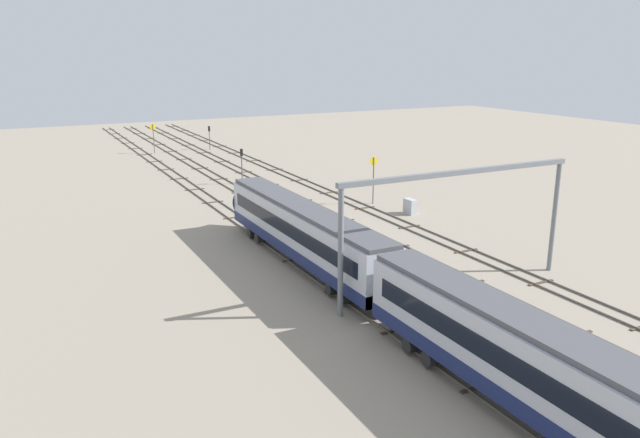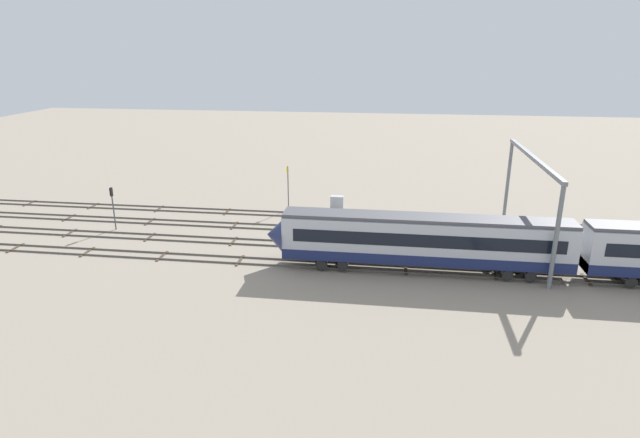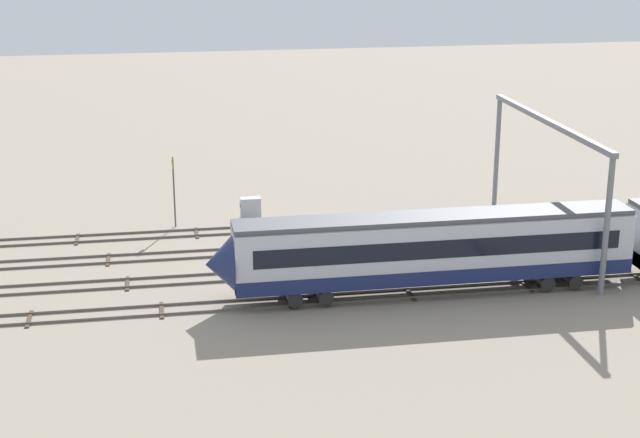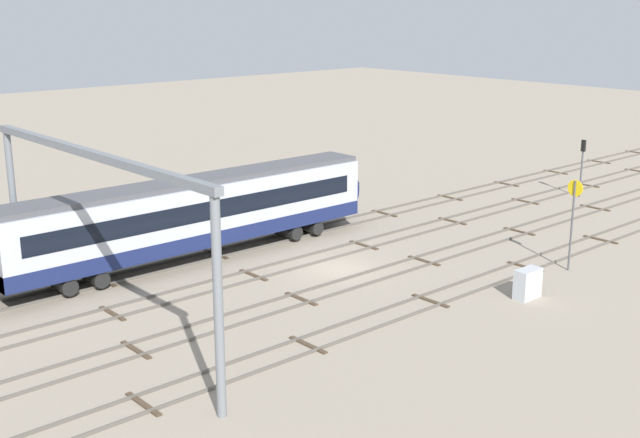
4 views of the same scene
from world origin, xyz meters
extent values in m
plane|color=gray|center=(0.00, 0.00, 0.00)|extent=(208.22, 208.22, 0.00)
cube|color=#59544C|center=(0.00, -7.70, 0.08)|extent=(192.22, 0.07, 0.16)
cube|color=#59544C|center=(0.00, -6.27, 0.08)|extent=(192.22, 0.07, 0.16)
cube|color=#473828|center=(-25.07, -6.99, 0.04)|extent=(0.24, 2.40, 0.08)
cube|color=#473828|center=(-16.71, -6.99, 0.04)|extent=(0.24, 2.40, 0.08)
cube|color=#473828|center=(-8.36, -6.99, 0.04)|extent=(0.24, 2.40, 0.08)
cube|color=#473828|center=(0.00, -6.99, 0.04)|extent=(0.24, 2.40, 0.08)
cube|color=#473828|center=(8.36, -6.99, 0.04)|extent=(0.24, 2.40, 0.08)
cube|color=#473828|center=(16.71, -6.99, 0.04)|extent=(0.24, 2.40, 0.08)
cube|color=#473828|center=(25.07, -6.99, 0.04)|extent=(0.24, 2.40, 0.08)
cube|color=#473828|center=(33.43, -6.99, 0.04)|extent=(0.24, 2.40, 0.08)
cube|color=#473828|center=(41.79, -6.99, 0.04)|extent=(0.24, 2.40, 0.08)
cube|color=#59544C|center=(0.00, -3.05, 0.08)|extent=(192.22, 0.07, 0.16)
cube|color=#59544C|center=(0.00, -1.61, 0.08)|extent=(192.22, 0.07, 0.16)
cube|color=#473828|center=(-24.03, -2.33, 0.04)|extent=(0.24, 2.40, 0.08)
cube|color=#473828|center=(-14.42, -2.33, 0.04)|extent=(0.24, 2.40, 0.08)
cube|color=#473828|center=(-4.81, -2.33, 0.04)|extent=(0.24, 2.40, 0.08)
cube|color=#473828|center=(4.81, -2.33, 0.04)|extent=(0.24, 2.40, 0.08)
cube|color=#473828|center=(14.42, -2.33, 0.04)|extent=(0.24, 2.40, 0.08)
cube|color=#473828|center=(24.03, -2.33, 0.04)|extent=(0.24, 2.40, 0.08)
cube|color=#473828|center=(33.64, -2.33, 0.04)|extent=(0.24, 2.40, 0.08)
cube|color=#59544C|center=(0.00, 1.61, 0.08)|extent=(192.22, 0.07, 0.16)
cube|color=#59544C|center=(0.00, 3.05, 0.08)|extent=(192.22, 0.07, 0.16)
cube|color=#473828|center=(-21.84, 2.33, 0.04)|extent=(0.24, 2.40, 0.08)
cube|color=#473828|center=(-13.11, 2.33, 0.04)|extent=(0.24, 2.40, 0.08)
cube|color=#473828|center=(-4.37, 2.33, 0.04)|extent=(0.24, 2.40, 0.08)
cube|color=#473828|center=(4.37, 2.33, 0.04)|extent=(0.24, 2.40, 0.08)
cube|color=#473828|center=(13.11, 2.33, 0.04)|extent=(0.24, 2.40, 0.08)
cube|color=#473828|center=(21.84, 2.33, 0.04)|extent=(0.24, 2.40, 0.08)
cube|color=#473828|center=(30.58, 2.33, 0.04)|extent=(0.24, 2.40, 0.08)
cube|color=#59544C|center=(0.00, 6.27, 0.08)|extent=(192.22, 0.07, 0.16)
cube|color=#59544C|center=(0.00, 7.70, 0.08)|extent=(192.22, 0.07, 0.16)
cube|color=#473828|center=(-18.48, 6.99, 0.04)|extent=(0.24, 2.40, 0.08)
cube|color=#473828|center=(-11.09, 6.99, 0.04)|extent=(0.24, 2.40, 0.08)
cube|color=#473828|center=(-3.70, 6.99, 0.04)|extent=(0.24, 2.40, 0.08)
cube|color=#473828|center=(3.70, 6.99, 0.04)|extent=(0.24, 2.40, 0.08)
cube|color=#473828|center=(11.09, 6.99, 0.04)|extent=(0.24, 2.40, 0.08)
cube|color=#473828|center=(18.48, 6.99, 0.04)|extent=(0.24, 2.40, 0.08)
cube|color=#473828|center=(25.88, 6.99, 0.04)|extent=(0.24, 2.40, 0.08)
cube|color=#473828|center=(33.27, 6.99, 0.04)|extent=(0.24, 2.40, 0.08)
cube|color=#B7BCC6|center=(-5.11, 6.99, 2.86)|extent=(24.00, 2.90, 3.60)
cube|color=navy|center=(-5.11, 6.99, 1.51)|extent=(24.00, 2.94, 0.90)
cube|color=#4C4C51|center=(-5.11, 6.99, 4.81)|extent=(24.00, 2.50, 0.30)
cube|color=black|center=(-5.11, 5.53, 3.29)|extent=(22.00, 0.04, 1.10)
cube|color=black|center=(-5.11, 8.45, 3.29)|extent=(22.00, 0.04, 1.10)
cylinder|color=black|center=(-13.69, 6.99, 0.61)|extent=(0.90, 2.70, 0.90)
cylinder|color=black|center=(-11.89, 6.99, 0.61)|extent=(0.90, 2.70, 0.90)
cylinder|color=black|center=(1.67, 6.99, 0.61)|extent=(0.90, 2.70, 0.90)
cylinder|color=black|center=(3.47, 6.99, 0.61)|extent=(0.90, 2.70, 0.90)
cylinder|color=black|center=(-21.33, 6.99, 0.61)|extent=(0.90, 2.70, 0.90)
cone|color=navy|center=(7.69, 6.99, 2.68)|extent=(1.60, 3.24, 3.24)
cylinder|color=slate|center=(-14.94, -9.70, 4.24)|extent=(0.36, 0.36, 8.47)
cylinder|color=slate|center=(-14.94, 9.03, 4.24)|extent=(0.36, 0.36, 8.47)
cube|color=slate|center=(-14.94, -0.33, 8.65)|extent=(0.40, 19.33, 0.35)
cylinder|color=#4C4C51|center=(9.79, -8.92, 2.63)|extent=(0.12, 0.12, 5.26)
cylinder|color=yellow|center=(9.83, -8.92, 4.83)|extent=(0.05, 0.94, 0.94)
cube|color=black|center=(9.86, -8.92, 4.83)|extent=(0.02, 0.42, 0.12)
cylinder|color=#4C4C51|center=(26.48, 0.49, 1.82)|extent=(0.14, 0.14, 3.64)
cube|color=black|center=(26.48, 0.49, 4.09)|extent=(0.20, 0.32, 0.90)
sphere|color=red|center=(26.59, 0.49, 4.29)|extent=(0.20, 0.20, 0.20)
sphere|color=#262626|center=(26.59, 0.49, 3.90)|extent=(0.20, 0.20, 0.20)
cube|color=#B2B7BC|center=(4.15, -9.99, 0.80)|extent=(1.53, 0.77, 1.59)
cube|color=#333333|center=(4.92, -9.99, 1.03)|extent=(0.02, 0.54, 0.24)
camera|label=1|loc=(-46.87, 26.91, 16.61)|focal=34.30mm
camera|label=2|loc=(-2.15, 49.20, 18.42)|focal=29.45mm
camera|label=3|loc=(10.98, 59.39, 21.81)|focal=54.35mm
camera|label=4|loc=(-30.42, -32.62, 15.01)|focal=45.67mm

